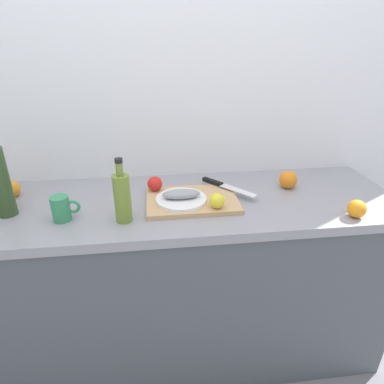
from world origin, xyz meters
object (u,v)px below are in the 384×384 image
white_plate (181,199)px  lemon_0 (217,201)px  chef_knife (222,185)px  orange_0 (357,209)px  coffee_mug_2 (62,208)px  olive_oil_bottle (122,197)px  cutting_board (192,200)px  fish_fillet (181,194)px  wine_bottle (0,181)px

white_plate → lemon_0: size_ratio=3.45×
lemon_0 → chef_knife: bearing=73.0°
orange_0 → coffee_mug_2: bearing=174.2°
olive_oil_bottle → chef_knife: bearing=27.4°
chef_knife → white_plate: bearing=-99.7°
orange_0 → olive_oil_bottle: bearing=174.8°
chef_knife → cutting_board: bearing=-97.0°
lemon_0 → coffee_mug_2: coffee_mug_2 is taller
orange_0 → white_plate: bearing=164.9°
cutting_board → olive_oil_bottle: olive_oil_bottle is taller
chef_knife → coffee_mug_2: 0.70m
white_plate → cutting_board: bearing=22.3°
olive_oil_bottle → lemon_0: bearing=3.6°
lemon_0 → olive_oil_bottle: 0.37m
white_plate → coffee_mug_2: 0.47m
white_plate → orange_0: bearing=-15.1°
fish_fillet → orange_0: orange_0 is taller
coffee_mug_2 → white_plate: bearing=8.1°
wine_bottle → chef_knife: bearing=7.5°
fish_fillet → orange_0: size_ratio=2.23×
lemon_0 → orange_0: bearing=-11.2°
fish_fillet → wine_bottle: 0.71m
white_plate → orange_0: 0.70m
fish_fillet → lemon_0: (0.14, -0.08, -0.00)m
cutting_board → chef_knife: bearing=34.4°
olive_oil_bottle → orange_0: bearing=-5.2°
fish_fillet → coffee_mug_2: coffee_mug_2 is taller
white_plate → olive_oil_bottle: 0.26m
chef_knife → fish_fillet: bearing=-99.7°
olive_oil_bottle → fish_fillet: bearing=23.3°
white_plate → orange_0: (0.68, -0.18, 0.01)m
olive_oil_bottle → coffee_mug_2: bearing=172.0°
fish_fillet → chef_knife: fish_fillet is taller
white_plate → wine_bottle: bearing=179.5°
cutting_board → white_plate: white_plate is taller
lemon_0 → coffee_mug_2: 0.61m
chef_knife → wine_bottle: 0.92m
fish_fillet → white_plate: bearing=135.0°
fish_fillet → lemon_0: size_ratio=2.58×
lemon_0 → white_plate: bearing=150.9°
cutting_board → orange_0: bearing=-17.9°
cutting_board → orange_0: 0.66m
wine_bottle → cutting_board: bearing=1.1°
lemon_0 → olive_oil_bottle: olive_oil_bottle is taller
white_plate → fish_fillet: fish_fillet is taller
lemon_0 → coffee_mug_2: (-0.61, 0.01, -0.00)m
cutting_board → orange_0: (0.63, -0.20, 0.03)m
chef_knife → olive_oil_bottle: (-0.43, -0.22, 0.07)m
chef_knife → orange_0: (0.48, -0.31, 0.01)m
coffee_mug_2 → orange_0: coffee_mug_2 is taller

